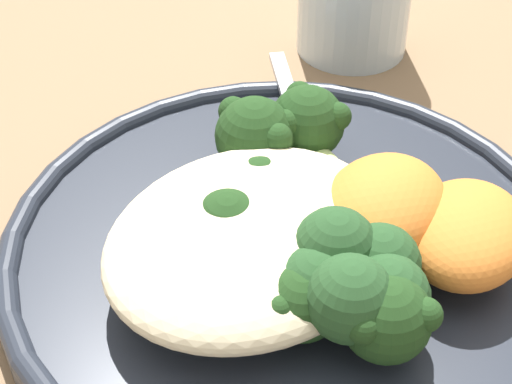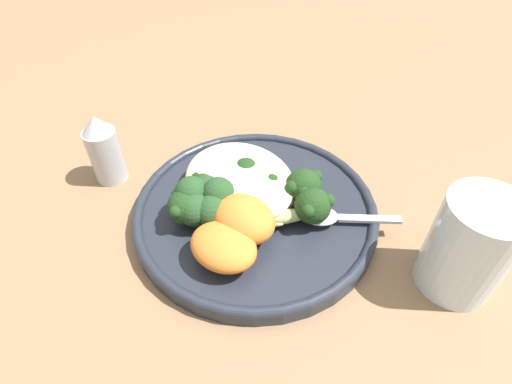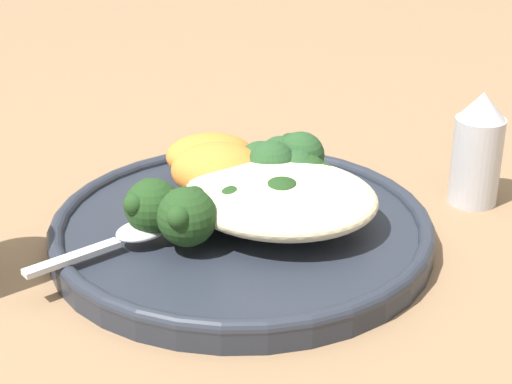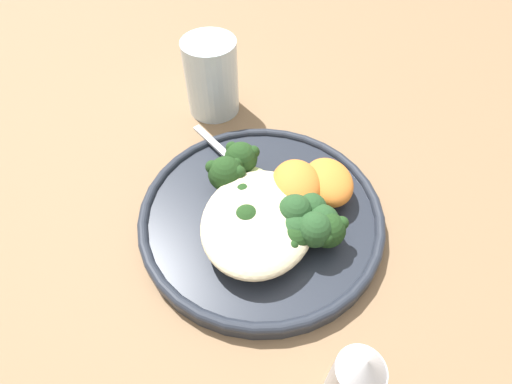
# 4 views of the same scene
# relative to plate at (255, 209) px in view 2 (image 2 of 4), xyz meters

# --- Properties ---
(ground_plane) EXTENTS (4.00, 4.00, 0.00)m
(ground_plane) POSITION_rel_plate_xyz_m (0.00, 0.02, -0.01)
(ground_plane) COLOR #846647
(plate) EXTENTS (0.28, 0.28, 0.02)m
(plate) POSITION_rel_plate_xyz_m (0.00, 0.00, 0.00)
(plate) COLOR #232833
(plate) RESTS_ON ground_plane
(quinoa_mound) EXTENTS (0.14, 0.12, 0.03)m
(quinoa_mound) POSITION_rel_plate_xyz_m (-0.03, -0.00, 0.03)
(quinoa_mound) COLOR beige
(quinoa_mound) RESTS_ON plate
(broccoli_stalk_0) EXTENTS (0.06, 0.10, 0.04)m
(broccoli_stalk_0) POSITION_rel_plate_xyz_m (0.05, 0.03, 0.03)
(broccoli_stalk_0) COLOR #ADC675
(broccoli_stalk_0) RESTS_ON plate
(broccoli_stalk_1) EXTENTS (0.04, 0.11, 0.04)m
(broccoli_stalk_1) POSITION_rel_plate_xyz_m (0.03, 0.04, 0.03)
(broccoli_stalk_1) COLOR #ADC675
(broccoli_stalk_1) RESTS_ON plate
(broccoli_stalk_2) EXTENTS (0.07, 0.08, 0.03)m
(broccoli_stalk_2) POSITION_rel_plate_xyz_m (0.01, 0.01, 0.02)
(broccoli_stalk_2) COLOR #ADC675
(broccoli_stalk_2) RESTS_ON plate
(broccoli_stalk_3) EXTENTS (0.11, 0.06, 0.04)m
(broccoli_stalk_3) POSITION_rel_plate_xyz_m (-0.02, 0.00, 0.03)
(broccoli_stalk_3) COLOR #ADC675
(broccoli_stalk_3) RESTS_ON plate
(broccoli_stalk_4) EXTENTS (0.11, 0.04, 0.03)m
(broccoli_stalk_4) POSITION_rel_plate_xyz_m (-0.04, -0.01, 0.02)
(broccoli_stalk_4) COLOR #ADC675
(broccoli_stalk_4) RESTS_ON plate
(broccoli_stalk_5) EXTENTS (0.09, 0.05, 0.03)m
(broccoli_stalk_5) POSITION_rel_plate_xyz_m (-0.03, -0.04, 0.03)
(broccoli_stalk_5) COLOR #ADC675
(broccoli_stalk_5) RESTS_ON plate
(broccoli_stalk_6) EXTENTS (0.10, 0.10, 0.04)m
(broccoli_stalk_6) POSITION_rel_plate_xyz_m (-0.01, -0.07, 0.03)
(broccoli_stalk_6) COLOR #ADC675
(broccoli_stalk_6) RESTS_ON plate
(sweet_potato_chunk_0) EXTENTS (0.08, 0.08, 0.03)m
(sweet_potato_chunk_0) POSITION_rel_plate_xyz_m (0.01, -0.04, 0.02)
(sweet_potato_chunk_0) COLOR orange
(sweet_potato_chunk_0) RESTS_ON plate
(sweet_potato_chunk_1) EXTENTS (0.09, 0.08, 0.03)m
(sweet_potato_chunk_1) POSITION_rel_plate_xyz_m (0.05, -0.07, 0.03)
(sweet_potato_chunk_1) COLOR orange
(sweet_potato_chunk_1) RESTS_ON plate
(sweet_potato_chunk_2) EXTENTS (0.08, 0.07, 0.04)m
(sweet_potato_chunk_2) POSITION_rel_plate_xyz_m (0.03, -0.03, 0.03)
(sweet_potato_chunk_2) COLOR orange
(sweet_potato_chunk_2) RESTS_ON plate
(kale_tuft) EXTENTS (0.06, 0.07, 0.04)m
(kale_tuft) POSITION_rel_plate_xyz_m (-0.02, -0.05, 0.03)
(kale_tuft) COLOR #234723
(kale_tuft) RESTS_ON plate
(spoon) EXTENTS (0.08, 0.10, 0.01)m
(spoon) POSITION_rel_plate_xyz_m (0.07, 0.06, 0.01)
(spoon) COLOR silver
(spoon) RESTS_ON plate
(water_glass) EXTENTS (0.07, 0.07, 0.11)m
(water_glass) POSITION_rel_plate_xyz_m (0.18, 0.12, 0.04)
(water_glass) COLOR silver
(water_glass) RESTS_ON ground_plane
(salt_shaker) EXTENTS (0.04, 0.04, 0.09)m
(salt_shaker) POSITION_rel_plate_xyz_m (-0.16, -0.12, 0.03)
(salt_shaker) COLOR #B2B2B7
(salt_shaker) RESTS_ON ground_plane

